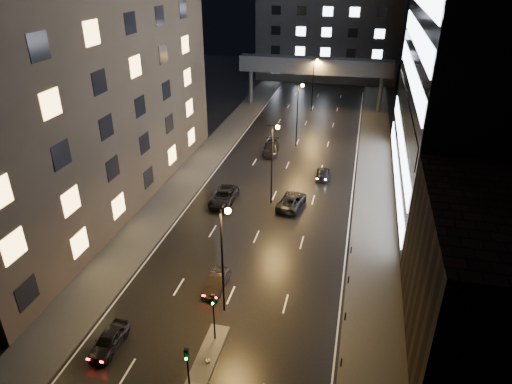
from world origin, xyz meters
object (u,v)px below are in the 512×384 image
at_px(car_away_c, 224,197).
at_px(car_away_d, 271,148).
at_px(car_toward_b, 323,173).
at_px(car_toward_a, 292,201).
at_px(car_away_a, 109,340).
at_px(car_away_b, 217,282).

xyz_separation_m(car_away_c, car_away_d, (2.46, 17.38, 0.01)).
relative_size(car_away_c, car_toward_b, 1.34).
relative_size(car_away_c, car_toward_a, 1.04).
relative_size(car_away_a, car_toward_a, 0.75).
xyz_separation_m(car_away_d, car_toward_b, (8.77, -7.24, -0.19)).
bearing_deg(car_away_b, car_away_a, -123.00).
distance_m(car_away_b, car_away_c, 16.66).
height_order(car_away_a, car_away_c, car_away_c).
height_order(car_away_b, car_toward_a, car_toward_a).
relative_size(car_away_a, car_toward_b, 0.96).
relative_size(car_away_d, car_toward_b, 1.29).
bearing_deg(car_toward_b, car_away_d, -42.29).
relative_size(car_away_a, car_away_c, 0.72).
bearing_deg(car_away_c, car_toward_a, 6.93).
bearing_deg(car_away_d, car_away_a, -101.81).
bearing_deg(car_away_c, car_away_a, -93.52).
distance_m(car_away_d, car_toward_b, 11.38).
bearing_deg(car_toward_b, car_away_c, 39.33).
xyz_separation_m(car_away_b, car_toward_a, (4.11, 17.07, 0.08)).
height_order(car_toward_a, car_toward_b, car_toward_a).
distance_m(car_away_a, car_toward_a, 27.69).
xyz_separation_m(car_away_a, car_away_c, (1.66, 24.83, 0.10)).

